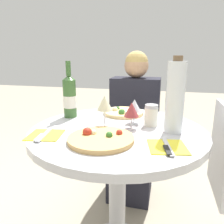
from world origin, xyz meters
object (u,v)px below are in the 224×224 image
object	(u,v)px
dining_table	(118,154)
seated_diner	(133,132)
pizza_large	(101,138)
chair_behind_diner	(135,137)
wine_bottle	(70,97)
tall_carafe	(175,97)

from	to	relation	value
dining_table	seated_diner	distance (m)	0.64
pizza_large	seated_diner	bearing A→B (deg)	88.29
chair_behind_diner	wine_bottle	world-z (taller)	wine_bottle
tall_carafe	pizza_large	bearing A→B (deg)	-147.89
chair_behind_diner	dining_table	bearing A→B (deg)	90.86
pizza_large	tall_carafe	size ratio (longest dim) A/B	0.80
wine_bottle	pizza_large	bearing A→B (deg)	-48.14
pizza_large	chair_behind_diner	bearing A→B (deg)	88.54
chair_behind_diner	tall_carafe	xyz separation A→B (m)	(0.28, -0.76, 0.51)
dining_table	seated_diner	size ratio (longest dim) A/B	0.77
pizza_large	wine_bottle	bearing A→B (deg)	131.86
dining_table	seated_diner	world-z (taller)	seated_diner
dining_table	tall_carafe	size ratio (longest dim) A/B	2.45
pizza_large	tall_carafe	distance (m)	0.39
seated_diner	tall_carafe	xyz separation A→B (m)	(0.28, -0.62, 0.41)
dining_table	chair_behind_diner	distance (m)	0.80
seated_diner	pizza_large	distance (m)	0.85
seated_diner	wine_bottle	world-z (taller)	seated_diner
chair_behind_diner	seated_diner	world-z (taller)	seated_diner
chair_behind_diner	wine_bottle	size ratio (longest dim) A/B	2.66
tall_carafe	chair_behind_diner	bearing A→B (deg)	110.27
dining_table	seated_diner	bearing A→B (deg)	91.04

